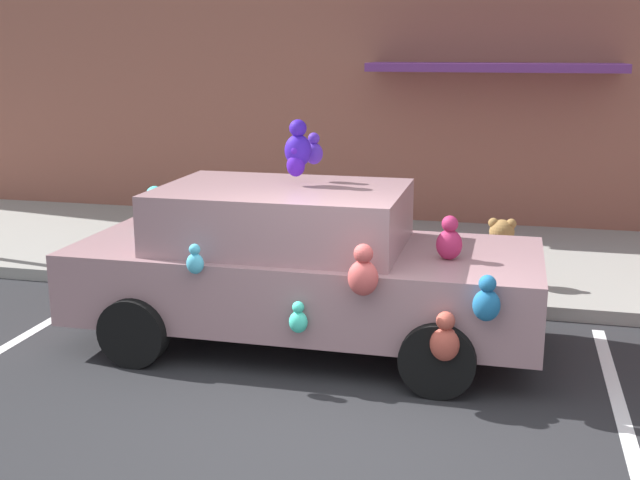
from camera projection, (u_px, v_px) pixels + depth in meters
ground_plane at (340, 433)px, 5.97m from camera, size 60.00×60.00×0.00m
sidewalk at (419, 257)px, 10.67m from camera, size 24.00×4.00×0.15m
storefront_building at (443, 22)px, 11.95m from camera, size 24.00×1.25×6.40m
parking_stripe_front at (619, 405)px, 6.43m from camera, size 0.12×3.60×0.01m
parking_stripe_rear at (9, 345)px, 7.72m from camera, size 0.12×3.60×0.01m
plush_covered_car at (299, 264)px, 7.61m from camera, size 4.42×2.13×2.17m
teddy_bear_on_sidewalk at (501, 253)px, 9.16m from camera, size 0.41×0.34×0.77m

